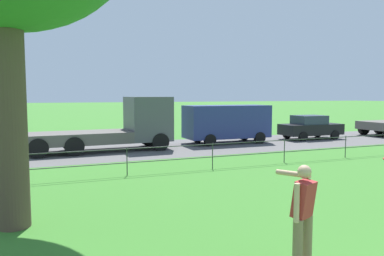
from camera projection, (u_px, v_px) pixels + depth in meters
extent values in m
cube|color=#565454|center=(165.00, 148.00, 20.00)|extent=(80.00, 6.58, 0.01)
cylinder|color=#333833|center=(23.00, 168.00, 11.88)|extent=(0.04, 0.04, 1.00)
cylinder|color=#333833|center=(127.00, 161.00, 13.13)|extent=(0.04, 0.04, 1.00)
cylinder|color=#333833|center=(213.00, 156.00, 14.39)|extent=(0.04, 0.04, 1.00)
cylinder|color=#333833|center=(284.00, 151.00, 15.65)|extent=(0.04, 0.04, 1.00)
cylinder|color=#333833|center=(345.00, 147.00, 16.90)|extent=(0.04, 0.04, 1.00)
cylinder|color=#333833|center=(213.00, 157.00, 14.39)|extent=(33.44, 0.03, 0.03)
cylinder|color=#333833|center=(213.00, 144.00, 14.35)|extent=(33.44, 0.03, 0.03)
cylinder|color=brown|center=(10.00, 111.00, 7.80)|extent=(0.67, 0.67, 5.00)
cylinder|color=#846B4C|center=(298.00, 246.00, 5.91)|extent=(0.16, 0.16, 0.88)
cylinder|color=#846B4C|center=(307.00, 241.00, 6.14)|extent=(0.16, 0.16, 0.88)
cube|color=#B22D2D|center=(304.00, 199.00, 5.96)|extent=(0.45, 0.41, 0.61)
sphere|color=tan|center=(304.00, 172.00, 5.92)|extent=(0.22, 0.22, 0.22)
cylinder|color=tan|center=(293.00, 174.00, 6.29)|extent=(0.33, 0.61, 0.11)
cylinder|color=tan|center=(297.00, 203.00, 5.80)|extent=(0.09, 0.09, 0.62)
cube|color=#4C4C51|center=(148.00, 118.00, 19.77)|extent=(2.18, 2.37, 2.30)
cube|color=#283342|center=(164.00, 112.00, 20.10)|extent=(0.18, 1.84, 0.87)
cube|color=#56514C|center=(77.00, 138.00, 18.37)|extent=(5.27, 2.47, 0.56)
cylinder|color=black|center=(148.00, 138.00, 20.96)|extent=(0.91, 0.33, 0.90)
cylinder|color=black|center=(160.00, 142.00, 19.04)|extent=(0.91, 0.33, 0.90)
cylinder|color=black|center=(70.00, 141.00, 19.25)|extent=(0.91, 0.33, 0.90)
cylinder|color=black|center=(74.00, 146.00, 17.32)|extent=(0.91, 0.33, 0.90)
cylinder|color=black|center=(37.00, 143.00, 18.61)|extent=(0.91, 0.33, 0.90)
cylinder|color=black|center=(38.00, 148.00, 16.69)|extent=(0.91, 0.33, 0.90)
cube|color=navy|center=(227.00, 121.00, 22.01)|extent=(5.03, 2.03, 1.90)
cube|color=#283342|center=(256.00, 115.00, 22.70)|extent=(0.14, 1.67, 0.76)
cylinder|color=black|center=(244.00, 135.00, 23.57)|extent=(0.68, 0.25, 0.68)
cylinder|color=black|center=(260.00, 138.00, 21.84)|extent=(0.68, 0.25, 0.68)
cylinder|color=black|center=(197.00, 137.00, 22.41)|extent=(0.68, 0.25, 0.68)
cylinder|color=black|center=(210.00, 140.00, 20.68)|extent=(0.68, 0.25, 0.68)
cube|color=black|center=(311.00, 129.00, 24.07)|extent=(4.02, 1.74, 0.68)
cube|color=#2D3847|center=(309.00, 120.00, 23.96)|extent=(1.91, 1.54, 0.56)
cylinder|color=black|center=(318.00, 133.00, 25.30)|extent=(0.60, 0.21, 0.60)
cylinder|color=black|center=(335.00, 135.00, 23.81)|extent=(0.60, 0.21, 0.60)
cylinder|color=black|center=(287.00, 134.00, 24.40)|extent=(0.60, 0.21, 0.60)
cylinder|color=black|center=(303.00, 136.00, 22.90)|extent=(0.60, 0.21, 0.60)
cylinder|color=black|center=(379.00, 128.00, 27.43)|extent=(0.91, 0.32, 0.90)
cylinder|color=black|center=(364.00, 128.00, 26.82)|extent=(0.91, 0.32, 0.90)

